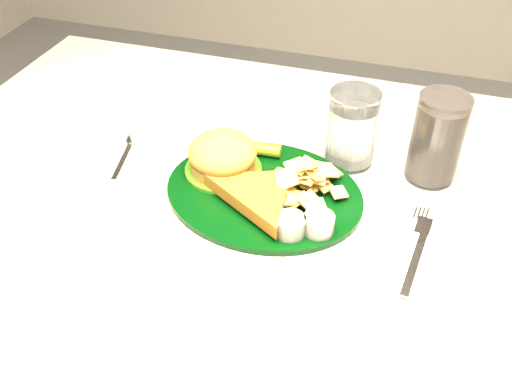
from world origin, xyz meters
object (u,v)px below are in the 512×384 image
(dinner_plate, at_px, (264,177))
(water_glass, at_px, (352,128))
(fork_napkin, at_px, (415,259))
(table, at_px, (276,352))
(cola_glass, at_px, (437,139))

(dinner_plate, relative_size, water_glass, 2.42)
(dinner_plate, height_order, fork_napkin, dinner_plate)
(table, relative_size, cola_glass, 8.81)
(dinner_plate, bearing_deg, water_glass, 56.69)
(cola_glass, distance_m, fork_napkin, 0.20)
(cola_glass, bearing_deg, table, -149.49)
(table, xyz_separation_m, cola_glass, (0.20, 0.12, 0.44))
(dinner_plate, xyz_separation_m, cola_glass, (0.22, 0.12, 0.04))
(table, xyz_separation_m, dinner_plate, (-0.03, -0.00, 0.41))
(cola_glass, relative_size, fork_napkin, 0.90)
(table, distance_m, dinner_plate, 0.41)
(dinner_plate, distance_m, fork_napkin, 0.23)
(dinner_plate, distance_m, water_glass, 0.16)
(table, bearing_deg, cola_glass, 30.51)
(table, height_order, dinner_plate, dinner_plate)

